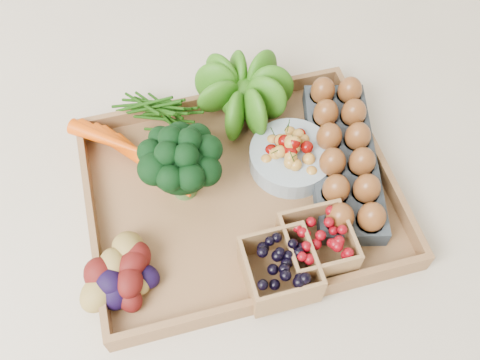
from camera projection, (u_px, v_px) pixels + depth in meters
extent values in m
plane|color=beige|center=(240.00, 197.00, 1.00)|extent=(4.00, 4.00, 0.00)
cube|color=olive|center=(240.00, 195.00, 1.00)|extent=(0.55, 0.45, 0.01)
sphere|color=#1C5C0E|center=(242.00, 88.00, 1.04)|extent=(0.13, 0.13, 0.13)
cylinder|color=#8C9EA5|center=(291.00, 158.00, 1.01)|extent=(0.16, 0.16, 0.04)
cube|color=#343C42|center=(342.00, 160.00, 1.01)|extent=(0.20, 0.36, 0.04)
cube|color=black|center=(280.00, 269.00, 0.87)|extent=(0.11, 0.11, 0.08)
cube|color=#67040B|center=(317.00, 244.00, 0.89)|extent=(0.11, 0.11, 0.08)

